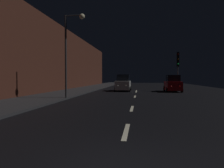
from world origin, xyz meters
TOP-DOWN VIEW (x-y plane):
  - ground at (0.00, 24.50)m, footprint 27.84×84.00m
  - sidewalk_left at (-7.72, 24.50)m, footprint 4.40×84.00m
  - building_facade_left at (-10.32, 21.00)m, footprint 0.80×63.00m
  - lane_centerline at (0.00, 14.73)m, footprint 0.16×23.48m
  - traffic_light_far_right at (5.42, 24.31)m, footprint 0.34×0.47m
  - streetlamp_overhead at (-5.15, 12.56)m, footprint 1.70×0.44m
  - car_approaching_headlights at (-1.75, 23.86)m, footprint 2.03×4.39m
  - car_parked_right_far at (4.62, 23.27)m, footprint 1.95×4.23m

SIDE VIEW (x-z plane):
  - ground at x=0.00m, z-range -0.02..0.00m
  - lane_centerline at x=0.00m, z-range 0.00..0.01m
  - sidewalk_left at x=-7.72m, z-range 0.00..0.15m
  - car_parked_right_far at x=4.62m, z-range -0.09..2.04m
  - car_approaching_headlights at x=-1.75m, z-range -0.09..2.11m
  - traffic_light_far_right at x=5.42m, z-range 1.19..6.35m
  - building_facade_left at x=-10.32m, z-range 0.00..8.74m
  - streetlamp_overhead at x=-5.15m, z-range 1.16..8.17m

